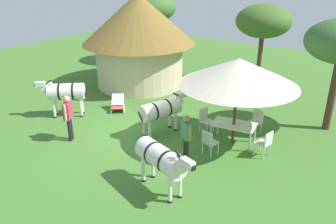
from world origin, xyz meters
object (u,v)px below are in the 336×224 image
(zebra_toward_hut, at_px, (65,92))
(acacia_tree_right_background, at_px, (264,22))
(patio_chair_near_lawn, at_px, (209,141))
(zebra_nearest_camera, at_px, (162,159))
(acacia_tree_behind_hut, at_px, (151,8))
(thatched_hut, at_px, (139,35))
(patio_dining_table, at_px, (234,126))
(patio_chair_east_end, at_px, (256,120))
(zebra_by_umbrella, at_px, (161,109))
(standing_watcher, at_px, (68,114))
(shade_umbrella, at_px, (238,72))
(patio_chair_near_hut, at_px, (265,142))
(patio_chair_west_end, at_px, (205,119))
(striped_lounge_chair, at_px, (118,105))
(guest_beside_umbrella, at_px, (186,134))

(zebra_toward_hut, distance_m, acacia_tree_right_background, 10.11)
(patio_chair_near_lawn, distance_m, zebra_nearest_camera, 2.48)
(zebra_toward_hut, distance_m, acacia_tree_behind_hut, 9.69)
(thatched_hut, xyz_separation_m, acacia_tree_right_background, (5.07, 3.61, 0.68))
(patio_dining_table, bearing_deg, patio_chair_east_end, 75.11)
(patio_chair_east_end, relative_size, acacia_tree_behind_hut, 0.21)
(zebra_by_umbrella, bearing_deg, acacia_tree_right_background, 100.42)
(patio_chair_east_end, bearing_deg, standing_watcher, 55.78)
(patio_chair_east_end, relative_size, standing_watcher, 0.53)
(shade_umbrella, distance_m, patio_chair_near_hut, 2.46)
(acacia_tree_behind_hut, bearing_deg, patio_chair_near_lawn, -42.85)
(acacia_tree_behind_hut, bearing_deg, acacia_tree_right_background, -3.43)
(patio_chair_near_lawn, xyz_separation_m, acacia_tree_behind_hut, (-9.03, 8.38, 2.94))
(zebra_nearest_camera, bearing_deg, patio_chair_west_end, -151.63)
(patio_dining_table, xyz_separation_m, acacia_tree_behind_hut, (-9.31, 7.13, 2.80))
(thatched_hut, height_order, standing_watcher, thatched_hut)
(shade_umbrella, xyz_separation_m, acacia_tree_right_background, (-1.83, 6.68, 0.68))
(patio_chair_east_end, distance_m, striped_lounge_chair, 5.88)
(patio_chair_east_end, bearing_deg, patio_chair_near_lawn, 91.28)
(guest_beside_umbrella, bearing_deg, patio_dining_table, -76.57)
(zebra_toward_hut, bearing_deg, striped_lounge_chair, -80.75)
(patio_chair_near_lawn, distance_m, patio_chair_near_hut, 1.83)
(patio_chair_near_hut, bearing_deg, patio_chair_near_lawn, 134.19)
(guest_beside_umbrella, relative_size, zebra_nearest_camera, 0.71)
(patio_chair_near_lawn, bearing_deg, patio_chair_east_end, 88.72)
(zebra_toward_hut, bearing_deg, shade_umbrella, -115.69)
(patio_chair_west_end, distance_m, patio_chair_near_hut, 2.56)
(shade_umbrella, bearing_deg, patio_chair_near_lawn, -102.32)
(thatched_hut, relative_size, patio_chair_near_lawn, 6.37)
(patio_chair_west_end, bearing_deg, acacia_tree_right_background, -165.02)
(acacia_tree_behind_hut, bearing_deg, thatched_hut, -59.34)
(zebra_toward_hut, relative_size, acacia_tree_behind_hut, 0.39)
(zebra_by_umbrella, bearing_deg, acacia_tree_behind_hut, 146.08)
(acacia_tree_behind_hut, relative_size, acacia_tree_right_background, 1.06)
(patio_chair_east_end, xyz_separation_m, acacia_tree_right_background, (-2.15, 5.45, 2.78))
(patio_chair_near_lawn, distance_m, striped_lounge_chair, 5.19)
(standing_watcher, xyz_separation_m, zebra_nearest_camera, (4.46, -0.45, -0.02))
(thatched_hut, distance_m, acacia_tree_behind_hut, 4.79)
(standing_watcher, relative_size, zebra_toward_hut, 0.98)
(thatched_hut, height_order, zebra_by_umbrella, thatched_hut)
(thatched_hut, height_order, zebra_nearest_camera, thatched_hut)
(thatched_hut, bearing_deg, patio_chair_west_end, -26.82)
(thatched_hut, relative_size, acacia_tree_behind_hut, 1.31)
(zebra_by_umbrella, height_order, acacia_tree_right_background, acacia_tree_right_background)
(striped_lounge_chair, bearing_deg, zebra_nearest_camera, 105.61)
(striped_lounge_chair, xyz_separation_m, acacia_tree_right_background, (3.53, 6.94, 3.04))
(zebra_nearest_camera, distance_m, zebra_toward_hut, 6.58)
(patio_chair_west_end, height_order, zebra_toward_hut, zebra_toward_hut)
(zebra_by_umbrella, bearing_deg, zebra_nearest_camera, -36.82)
(thatched_hut, bearing_deg, standing_watcher, -71.80)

